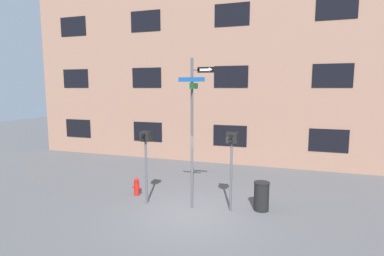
{
  "coord_description": "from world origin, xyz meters",
  "views": [
    {
      "loc": [
        2.87,
        -8.82,
        4.05
      ],
      "look_at": [
        -0.12,
        0.48,
        2.74
      ],
      "focal_mm": 28.0,
      "sensor_mm": 36.0,
      "label": 1
    }
  ],
  "objects_px": {
    "street_sign_pole": "(193,123)",
    "trash_bin": "(261,196)",
    "pedestrian_signal_right": "(232,150)",
    "fire_hydrant": "(137,187)",
    "pedestrian_signal_left": "(146,147)"
  },
  "relations": [
    {
      "from": "street_sign_pole",
      "to": "trash_bin",
      "type": "distance_m",
      "value": 3.33
    },
    {
      "from": "fire_hydrant",
      "to": "trash_bin",
      "type": "height_order",
      "value": "trash_bin"
    },
    {
      "from": "pedestrian_signal_right",
      "to": "trash_bin",
      "type": "bearing_deg",
      "value": 20.2
    },
    {
      "from": "fire_hydrant",
      "to": "pedestrian_signal_left",
      "type": "bearing_deg",
      "value": -40.13
    },
    {
      "from": "trash_bin",
      "to": "pedestrian_signal_right",
      "type": "bearing_deg",
      "value": -159.8
    },
    {
      "from": "street_sign_pole",
      "to": "pedestrian_signal_right",
      "type": "height_order",
      "value": "street_sign_pole"
    },
    {
      "from": "pedestrian_signal_right",
      "to": "fire_hydrant",
      "type": "relative_size",
      "value": 3.9
    },
    {
      "from": "street_sign_pole",
      "to": "fire_hydrant",
      "type": "bearing_deg",
      "value": 168.73
    },
    {
      "from": "street_sign_pole",
      "to": "trash_bin",
      "type": "xyz_separation_m",
      "value": [
        2.22,
        0.5,
        -2.43
      ]
    },
    {
      "from": "pedestrian_signal_right",
      "to": "trash_bin",
      "type": "xyz_separation_m",
      "value": [
        0.97,
        0.36,
        -1.59
      ]
    },
    {
      "from": "pedestrian_signal_left",
      "to": "fire_hydrant",
      "type": "relative_size",
      "value": 3.81
    },
    {
      "from": "pedestrian_signal_left",
      "to": "trash_bin",
      "type": "xyz_separation_m",
      "value": [
        3.91,
        0.62,
        -1.53
      ]
    },
    {
      "from": "pedestrian_signal_left",
      "to": "pedestrian_signal_right",
      "type": "distance_m",
      "value": 2.95
    },
    {
      "from": "pedestrian_signal_right",
      "to": "fire_hydrant",
      "type": "distance_m",
      "value": 4.07
    },
    {
      "from": "fire_hydrant",
      "to": "pedestrian_signal_right",
      "type": "bearing_deg",
      "value": -5.28
    }
  ]
}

